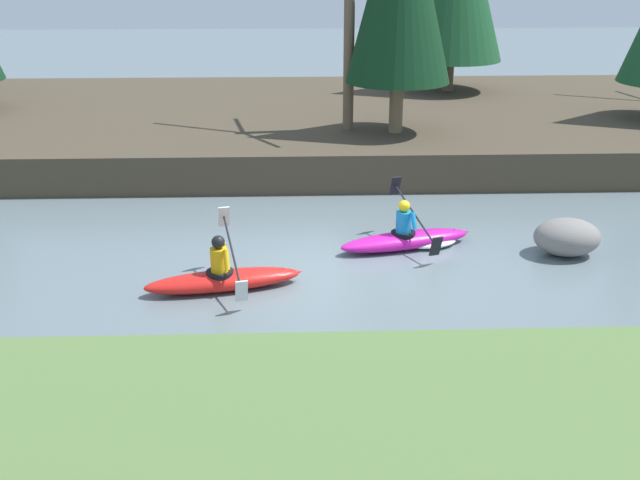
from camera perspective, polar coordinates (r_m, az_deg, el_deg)
The scene contains 6 objects.
ground_plane at distance 13.75m, azimuth 2.15°, elevation -2.39°, with size 90.00×90.00×0.00m, color slate.
riverbank_far at distance 23.58m, azimuth 0.31°, elevation 8.95°, with size 44.00×11.79×0.96m.
bare_tree_mid_upstream at distance 20.11m, azimuth 2.32°, elevation 16.92°, with size 3.55×3.50×6.43m.
kayaker_lead at distance 14.84m, azimuth 6.92°, elevation 0.13°, with size 2.77×2.03×1.20m.
kayaker_middle at distance 13.04m, azimuth -7.30°, elevation -2.86°, with size 2.79×2.06×1.20m.
boulder_midstream at distance 15.11m, azimuth 18.30°, elevation 0.21°, with size 1.27×1.00×0.72m.
Camera 1 is at (-0.98, -12.55, 5.52)m, focal length 42.00 mm.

